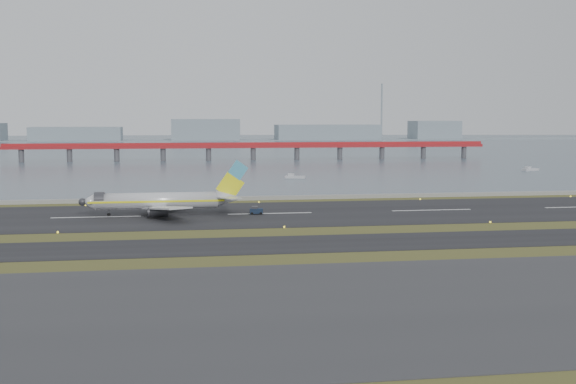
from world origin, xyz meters
The scene contains 12 objects.
ground centered at (0.00, 0.00, 0.00)m, with size 1000.00×1000.00×0.00m, color #374719.
apron_strip centered at (0.00, -55.00, 0.05)m, with size 1000.00×50.00×0.10m, color #313134.
taxiway_strip centered at (0.00, -12.00, 0.05)m, with size 1000.00×18.00×0.10m, color black.
runway_strip centered at (0.00, 30.00, 0.05)m, with size 1000.00×45.00×0.10m, color black.
seawall centered at (0.00, 60.00, 0.50)m, with size 1000.00×2.50×1.00m, color gray.
bay_water centered at (0.00, 460.00, 0.00)m, with size 1400.00×800.00×1.30m, color #445161.
red_pier centered at (20.00, 250.00, 7.28)m, with size 260.00×5.00×10.20m.
far_shoreline centered at (13.62, 620.00, 6.07)m, with size 1400.00×80.00×60.50m.
airliner centered at (-24.77, 31.10, 3.46)m, with size 38.52×32.89×12.80m.
pushback_tug centered at (-3.39, 29.26, 0.95)m, with size 3.19×2.04×1.95m.
workboat_near centered at (22.62, 129.70, 0.58)m, with size 7.95×4.57×1.84m.
workboat_far centered at (129.76, 152.96, 0.61)m, with size 8.35×5.19×1.94m.
Camera 1 is at (-22.15, -137.78, 22.45)m, focal length 45.00 mm.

